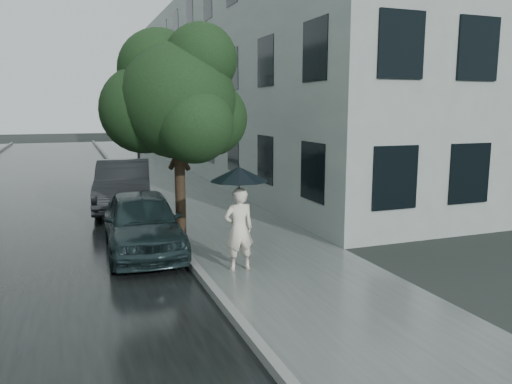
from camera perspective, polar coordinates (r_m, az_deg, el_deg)
name	(u,v)px	position (r m, az deg, el deg)	size (l,w,h in m)	color
ground	(292,281)	(9.54, 4.13, -10.06)	(120.00, 120.00, 0.00)	black
sidewalk	(176,187)	(20.79, -9.16, 0.61)	(3.50, 60.00, 0.01)	slate
kerb_near	(130,187)	(20.51, -14.17, 0.52)	(0.15, 60.00, 0.15)	slate
asphalt_road	(35,194)	(20.44, -23.94, -0.26)	(6.85, 60.00, 0.00)	black
building_near	(237,85)	(29.18, -2.13, 12.12)	(7.02, 36.00, 9.00)	#909D98
pedestrian	(239,229)	(9.89, -1.96, -4.23)	(0.61, 0.40, 1.67)	silver
umbrella	(239,174)	(9.65, -1.95, 2.06)	(1.43, 1.43, 1.19)	black
street_tree	(177,99)	(11.49, -9.02, 10.46)	(3.38, 3.07, 5.05)	#332619
lamp_post	(134,119)	(21.86, -13.82, 8.07)	(0.85, 0.34, 4.75)	black
car_near	(142,222)	(11.44, -12.86, -3.34)	(1.62, 4.02, 1.37)	#19282A
car_far	(124,185)	(16.56, -14.88, 0.83)	(1.63, 4.67, 1.54)	#26292C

